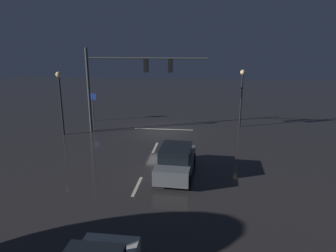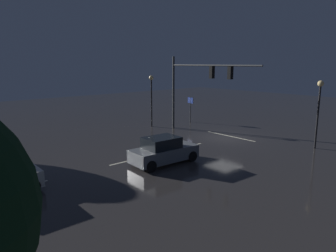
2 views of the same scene
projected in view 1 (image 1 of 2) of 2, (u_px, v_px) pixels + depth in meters
name	position (u px, v px, depth m)	size (l,w,h in m)	color
ground_plane	(163.00, 132.00, 25.00)	(80.00, 80.00, 0.00)	#2D2B2B
traffic_signal_assembly	(126.00, 75.00, 23.69)	(9.58, 0.47, 6.77)	#383A3D
lane_dash_far	(155.00, 148.00, 21.16)	(2.20, 0.16, 0.01)	beige
lane_dash_mid	(137.00, 186.00, 15.41)	(2.20, 0.16, 0.01)	beige
stop_bar	(164.00, 129.00, 25.75)	(5.00, 0.16, 0.01)	beige
car_approaching	(176.00, 161.00, 16.62)	(2.10, 4.45, 1.70)	slate
street_lamp_left_kerb	(242.00, 87.00, 25.62)	(0.44, 0.44, 4.96)	black
street_lamp_right_kerb	(60.00, 91.00, 23.36)	(0.44, 0.44, 5.00)	black
route_sign	(92.00, 101.00, 28.08)	(0.90, 0.21, 2.67)	#383A3D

